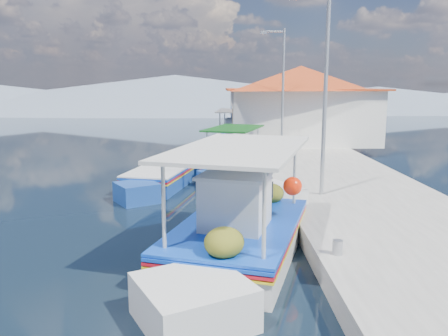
{
  "coord_description": "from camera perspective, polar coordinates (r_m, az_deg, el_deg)",
  "views": [
    {
      "loc": [
        1.44,
        -11.52,
        3.85
      ],
      "look_at": [
        1.59,
        2.18,
        1.3
      ],
      "focal_mm": 36.17,
      "sensor_mm": 36.0,
      "label": 1
    }
  ],
  "objects": [
    {
      "name": "ground",
      "position": [
        12.23,
        -7.44,
        -7.9
      ],
      "size": [
        160.0,
        160.0,
        0.0
      ],
      "primitive_type": "plane",
      "color": "black",
      "rests_on": "ground"
    },
    {
      "name": "quay",
      "position": [
        18.43,
        13.38,
        -1.01
      ],
      "size": [
        5.0,
        44.0,
        0.5
      ],
      "primitive_type": "cube",
      "color": "#ADA9A2",
      "rests_on": "ground"
    },
    {
      "name": "bollards",
      "position": [
        17.23,
        7.24,
        -0.24
      ],
      "size": [
        0.2,
        17.2,
        0.3
      ],
      "color": "#A5A8AD",
      "rests_on": "quay"
    },
    {
      "name": "main_caique",
      "position": [
        10.34,
        1.8,
        -8.15
      ],
      "size": [
        4.07,
        8.11,
        2.79
      ],
      "rotation": [
        0.0,
        0.0,
        0.3
      ],
      "color": "silver",
      "rests_on": "ground"
    },
    {
      "name": "caique_green_canopy",
      "position": [
        19.2,
        1.16,
        0.02
      ],
      "size": [
        3.05,
        5.84,
        2.3
      ],
      "rotation": [
        0.0,
        0.0,
        0.32
      ],
      "color": "navy",
      "rests_on": "ground"
    },
    {
      "name": "caique_blue_hull",
      "position": [
        17.23,
        -8.16,
        -1.47
      ],
      "size": [
        2.7,
        6.0,
        1.09
      ],
      "rotation": [
        0.0,
        0.0,
        0.22
      ],
      "color": "navy",
      "rests_on": "ground"
    },
    {
      "name": "caique_far",
      "position": [
        27.39,
        1.55,
        3.47
      ],
      "size": [
        2.61,
        7.36,
        2.59
      ],
      "rotation": [
        0.0,
        0.0,
        0.1
      ],
      "color": "silver",
      "rests_on": "ground"
    },
    {
      "name": "harbor_building",
      "position": [
        26.96,
        9.61,
        8.12
      ],
      "size": [
        10.49,
        10.49,
        4.4
      ],
      "color": "silver",
      "rests_on": "quay"
    },
    {
      "name": "lamp_post_near",
      "position": [
        13.86,
        12.35,
        10.31
      ],
      "size": [
        1.21,
        0.14,
        6.0
      ],
      "color": "#A5A8AD",
      "rests_on": "quay"
    },
    {
      "name": "lamp_post_far",
      "position": [
        22.72,
        7.24,
        10.47
      ],
      "size": [
        1.21,
        0.14,
        6.0
      ],
      "color": "#A5A8AD",
      "rests_on": "quay"
    },
    {
      "name": "mountain_ridge",
      "position": [
        67.73,
        3.71,
        9.0
      ],
      "size": [
        171.4,
        96.0,
        5.5
      ],
      "color": "slate",
      "rests_on": "ground"
    }
  ]
}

